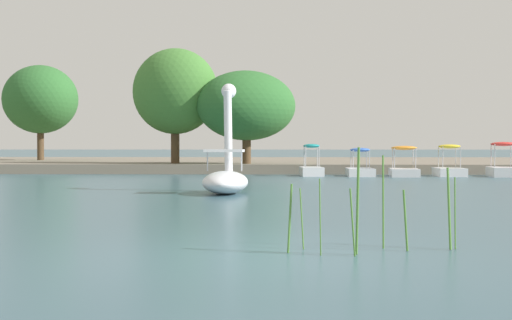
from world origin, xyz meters
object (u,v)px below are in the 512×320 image
pedal_boat_teal (311,168)px  tree_broadleaf_left (175,92)px  pedal_boat_blue (360,168)px  tree_broadleaf_right (247,106)px  swan_boat (226,175)px  pedal_boat_orange (404,167)px  pedal_boat_yellow (449,167)px  pedal_boat_red (503,167)px  tree_broadleaf_behind_dock (40,100)px

pedal_boat_teal → tree_broadleaf_left: tree_broadleaf_left is taller
pedal_boat_blue → tree_broadleaf_right: bearing=149.6°
swan_boat → pedal_boat_teal: 13.13m
swan_boat → tree_broadleaf_left: (-4.18, 16.71, 3.91)m
tree_broadleaf_left → tree_broadleaf_right: size_ratio=0.90×
pedal_boat_orange → tree_broadleaf_left: 13.25m
tree_broadleaf_right → tree_broadleaf_left: bearing=169.7°
pedal_boat_yellow → pedal_boat_red: bearing=-7.6°
pedal_boat_red → tree_broadleaf_right: tree_broadleaf_right is taller
tree_broadleaf_left → pedal_boat_yellow: bearing=-16.3°
swan_boat → tree_broadleaf_behind_dock: tree_broadleaf_behind_dock is taller
swan_boat → pedal_boat_orange: (7.61, 12.21, -0.12)m
pedal_boat_yellow → pedal_boat_red: 2.49m
pedal_boat_orange → tree_broadleaf_right: tree_broadleaf_right is taller
pedal_boat_orange → pedal_boat_red: 4.73m
swan_boat → pedal_boat_orange: 14.39m
pedal_boat_teal → swan_boat: bearing=-104.0°
pedal_boat_orange → pedal_boat_yellow: size_ratio=1.10×
pedal_boat_teal → tree_broadleaf_left: (-7.37, 3.98, 4.09)m
swan_boat → tree_broadleaf_right: (-0.18, 15.99, 3.07)m
tree_broadleaf_left → pedal_boat_orange: bearing=-20.9°
pedal_boat_teal → pedal_boat_red: (9.15, -0.46, 0.06)m
swan_boat → tree_broadleaf_behind_dock: bearing=120.3°
swan_boat → tree_broadleaf_right: 16.28m
pedal_boat_blue → tree_broadleaf_left: 11.32m
pedal_boat_blue → tree_broadleaf_right: 7.39m
pedal_boat_orange → pedal_boat_teal: bearing=173.2°
pedal_boat_blue → pedal_boat_orange: pedal_boat_orange is taller
pedal_boat_blue → tree_broadleaf_behind_dock: (-20.48, 12.94, 4.28)m
pedal_boat_blue → pedal_boat_red: (6.79, -0.35, 0.05)m
pedal_boat_blue → pedal_boat_orange: size_ratio=1.01×
pedal_boat_orange → tree_broadleaf_left: tree_broadleaf_left is taller
pedal_boat_teal → tree_broadleaf_right: 5.70m
tree_broadleaf_behind_dock → tree_broadleaf_left: (10.74, -8.85, -0.20)m
pedal_boat_blue → tree_broadleaf_behind_dock: 24.60m
pedal_boat_orange → tree_broadleaf_behind_dock: 26.53m
pedal_boat_teal → pedal_boat_orange: size_ratio=0.89×
pedal_boat_blue → tree_broadleaf_right: tree_broadleaf_right is taller
pedal_boat_orange → pedal_boat_red: size_ratio=0.96×
pedal_boat_yellow → tree_broadleaf_behind_dock: (-24.80, 12.96, 4.25)m
swan_boat → pedal_boat_teal: swan_boat is taller
swan_boat → pedal_boat_orange: swan_boat is taller
pedal_boat_blue → tree_broadleaf_behind_dock: size_ratio=0.30×
pedal_boat_teal → pedal_boat_red: pedal_boat_red is taller
pedal_boat_red → tree_broadleaf_left: (-16.52, 4.43, 4.03)m
pedal_boat_yellow → tree_broadleaf_right: size_ratio=0.29×
pedal_boat_teal → tree_broadleaf_left: size_ratio=0.32×
tree_broadleaf_behind_dock → tree_broadleaf_right: (14.74, -9.58, -1.04)m
tree_broadleaf_behind_dock → pedal_boat_red: bearing=-26.0°
tree_broadleaf_behind_dock → swan_boat: bearing=-59.7°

